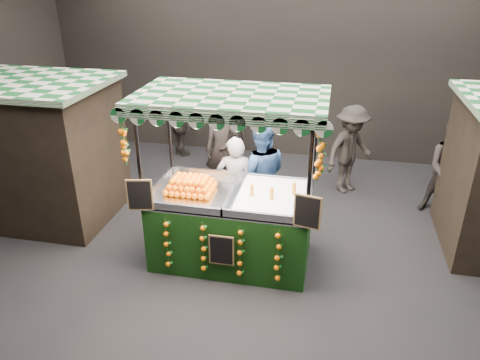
# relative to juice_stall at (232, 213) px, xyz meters

# --- Properties ---
(ground) EXTENTS (12.00, 12.00, 0.00)m
(ground) POSITION_rel_juice_stall_xyz_m (0.45, -0.19, -0.86)
(ground) COLOR black
(ground) RESTS_ON ground
(market_hall) EXTENTS (12.10, 10.10, 5.05)m
(market_hall) POSITION_rel_juice_stall_xyz_m (0.45, -0.19, 2.52)
(market_hall) COLOR black
(market_hall) RESTS_ON ground
(neighbour_stall_left) EXTENTS (3.00, 2.20, 2.60)m
(neighbour_stall_left) POSITION_rel_juice_stall_xyz_m (-3.95, 0.81, 0.45)
(neighbour_stall_left) COLOR black
(neighbour_stall_left) RESTS_ON ground
(juice_stall) EXTENTS (2.86, 1.68, 2.77)m
(juice_stall) POSITION_rel_juice_stall_xyz_m (0.00, 0.00, 0.00)
(juice_stall) COLOR black
(juice_stall) RESTS_ON ground
(vendor_grey) EXTENTS (0.72, 0.54, 1.79)m
(vendor_grey) POSITION_rel_juice_stall_xyz_m (-0.16, 0.95, 0.03)
(vendor_grey) COLOR gray
(vendor_grey) RESTS_ON ground
(vendor_blue) EXTENTS (1.14, 0.98, 2.05)m
(vendor_blue) POSITION_rel_juice_stall_xyz_m (0.25, 1.14, 0.16)
(vendor_blue) COLOR navy
(vendor_blue) RESTS_ON ground
(shopper_0) EXTENTS (0.77, 0.59, 1.89)m
(shopper_0) POSITION_rel_juice_stall_xyz_m (-0.75, 2.38, 0.08)
(shopper_0) COLOR black
(shopper_0) RESTS_ON ground
(shopper_1) EXTENTS (0.97, 0.79, 1.86)m
(shopper_1) POSITION_rel_juice_stall_xyz_m (3.68, 2.38, 0.07)
(shopper_1) COLOR #2E2725
(shopper_1) RESTS_ON ground
(shopper_2) EXTENTS (0.94, 0.82, 1.52)m
(shopper_2) POSITION_rel_juice_stall_xyz_m (-2.26, 4.16, -0.10)
(shopper_2) COLOR #2C2724
(shopper_2) RESTS_ON ground
(shopper_3) EXTENTS (1.35, 1.35, 1.87)m
(shopper_3) POSITION_rel_juice_stall_xyz_m (1.84, 2.97, 0.08)
(shopper_3) COLOR #2B2723
(shopper_3) RESTS_ON ground
(shopper_4) EXTENTS (0.96, 0.81, 1.68)m
(shopper_4) POSITION_rel_juice_stall_xyz_m (-0.89, 3.60, -0.02)
(shopper_4) COLOR black
(shopper_4) RESTS_ON ground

